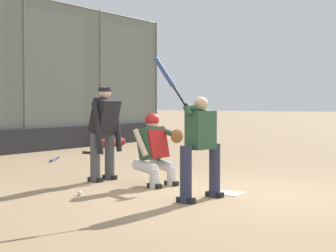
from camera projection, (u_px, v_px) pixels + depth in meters
The scene contains 9 objects.
ground_plane at pixel (229, 194), 8.81m from camera, with size 160.00×160.00×0.00m, color #9E7F5B.
home_plate_marker at pixel (229, 193), 8.81m from camera, with size 0.43×0.43×0.01m, color white.
batter_at_plate at pixel (200, 144), 8.20m from camera, with size 0.91×0.74×2.09m.
catcher_behind_plate at pixel (155, 148), 9.60m from camera, with size 0.69×0.83×1.25m.
umpire_home at pixel (104, 130), 10.23m from camera, with size 0.70×0.43×1.72m.
spare_bat_near_backstop at pixel (54, 160), 13.74m from camera, with size 0.72×0.46×0.07m.
spare_bat_third_base_side at pixel (90, 153), 15.64m from camera, with size 0.18×0.84×0.07m.
baseball_loose at pixel (79, 193), 8.62m from camera, with size 0.07×0.07×0.07m, color white.
equipment_bag_dugout_side at pixel (112, 142), 18.26m from camera, with size 1.32×0.27×0.27m.
Camera 1 is at (7.90, 3.91, 1.43)m, focal length 60.00 mm.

